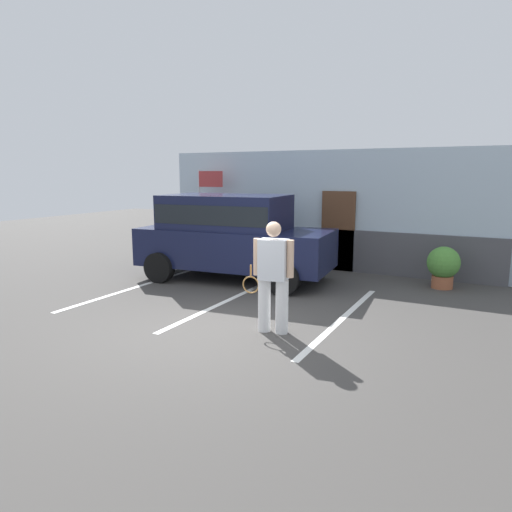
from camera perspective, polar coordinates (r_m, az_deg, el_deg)
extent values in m
plane|color=#423F3D|center=(7.76, -3.93, -9.07)|extent=(40.00, 40.00, 0.00)
cube|color=silver|center=(10.85, -14.77, -3.79)|extent=(0.12, 4.40, 0.01)
cube|color=silver|center=(9.42, -3.70, -5.58)|extent=(0.12, 4.40, 0.01)
cube|color=silver|center=(8.46, 10.64, -7.56)|extent=(0.12, 4.40, 0.01)
cube|color=silver|center=(12.60, 9.78, 5.60)|extent=(10.03, 0.30, 3.17)
cube|color=#4C4C51|center=(12.53, 9.35, 0.82)|extent=(8.43, 0.10, 1.10)
cube|color=brown|center=(12.39, 10.07, 3.03)|extent=(0.90, 0.06, 2.10)
cube|color=#141938|center=(11.16, -2.56, 1.10)|extent=(4.76, 2.33, 0.90)
cube|color=#141938|center=(11.16, -3.77, 5.49)|extent=(3.05, 2.03, 0.80)
cube|color=black|center=(11.17, -3.77, 5.39)|extent=(3.00, 2.04, 0.44)
cylinder|color=black|center=(11.59, 6.42, -0.82)|extent=(0.74, 0.33, 0.72)
cylinder|color=black|center=(9.81, 3.38, -2.78)|extent=(0.74, 0.33, 0.72)
cylinder|color=black|center=(12.76, -7.09, 0.18)|extent=(0.74, 0.33, 0.72)
cylinder|color=black|center=(11.17, -11.85, -1.39)|extent=(0.74, 0.33, 0.72)
cylinder|color=white|center=(7.48, 3.22, -6.29)|extent=(0.21, 0.21, 0.88)
cylinder|color=white|center=(7.56, 1.04, -6.08)|extent=(0.21, 0.21, 0.88)
cube|color=silver|center=(7.34, 2.16, -0.44)|extent=(0.48, 0.34, 0.65)
sphere|color=beige|center=(7.27, 2.19, 3.32)|extent=(0.24, 0.24, 0.24)
cylinder|color=beige|center=(7.26, 4.27, -0.36)|extent=(0.11, 0.11, 0.60)
cylinder|color=beige|center=(7.42, 0.11, -0.09)|extent=(0.11, 0.11, 0.60)
torus|color=olive|center=(7.61, -0.65, -3.58)|extent=(0.37, 0.07, 0.37)
cylinder|color=olive|center=(7.56, -0.65, -1.85)|extent=(0.03, 0.03, 0.20)
cylinder|color=#9E5638|center=(11.25, 22.01, -2.98)|extent=(0.46, 0.46, 0.28)
sphere|color=#4C8C38|center=(11.16, 22.16, -0.75)|extent=(0.72, 0.72, 0.72)
cylinder|color=silver|center=(13.75, -6.94, 5.01)|extent=(0.05, 0.05, 2.67)
cube|color=#B23838|center=(13.48, -5.62, 9.45)|extent=(0.75, 0.11, 0.45)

